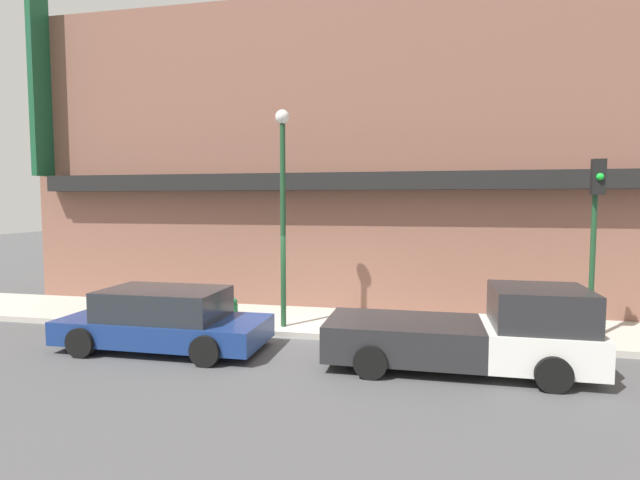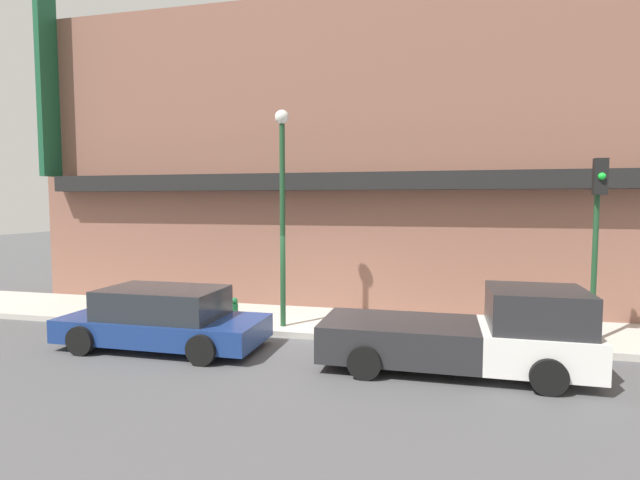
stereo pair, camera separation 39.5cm
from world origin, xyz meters
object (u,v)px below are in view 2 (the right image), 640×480
(traffic_light, at_px, (597,218))
(fire_hydrant, at_px, (234,310))
(parked_car, at_px, (163,318))
(pickup_truck, at_px, (472,334))
(street_lamp, at_px, (282,192))

(traffic_light, bearing_deg, fire_hydrant, -179.33)
(parked_car, distance_m, fire_hydrant, 2.23)
(pickup_truck, relative_size, fire_hydrant, 7.85)
(pickup_truck, xyz_separation_m, traffic_light, (2.76, 2.14, 2.25))
(parked_car, xyz_separation_m, fire_hydrant, (0.88, 2.03, -0.19))
(pickup_truck, relative_size, parked_car, 1.12)
(pickup_truck, height_order, parked_car, pickup_truck)
(fire_hydrant, height_order, traffic_light, traffic_light)
(pickup_truck, bearing_deg, fire_hydrant, 161.89)
(pickup_truck, xyz_separation_m, street_lamp, (-4.56, 1.97, 2.86))
(street_lamp, height_order, traffic_light, street_lamp)
(traffic_light, bearing_deg, street_lamp, -178.67)
(parked_car, height_order, traffic_light, traffic_light)
(parked_car, xyz_separation_m, traffic_light, (9.58, 2.14, 2.32))
(fire_hydrant, xyz_separation_m, traffic_light, (8.70, 0.10, 2.51))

